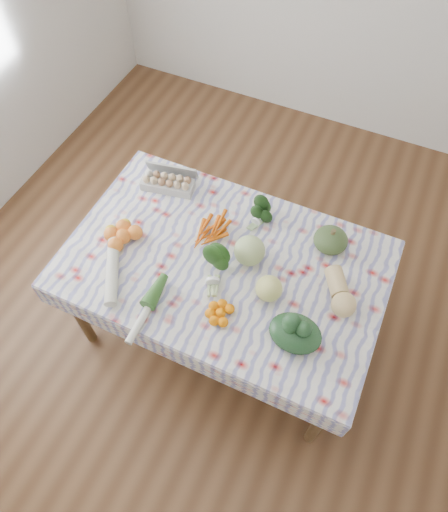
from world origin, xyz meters
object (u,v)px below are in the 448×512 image
at_px(dining_table, 224,271).
at_px(egg_carton, 167,183).
at_px(cabbage, 250,251).
at_px(grapefruit, 269,288).
at_px(butternut_squash, 340,291).
at_px(kabocha_squash, 331,240).

height_order(dining_table, egg_carton, egg_carton).
xyz_separation_m(dining_table, egg_carton, (-0.51, 0.33, 0.12)).
xyz_separation_m(egg_carton, cabbage, (0.62, -0.26, 0.04)).
xyz_separation_m(dining_table, grapefruit, (0.28, -0.09, 0.15)).
height_order(dining_table, butternut_squash, butternut_squash).
height_order(egg_carton, grapefruit, grapefruit).
bearing_deg(dining_table, cabbage, 32.65).
height_order(egg_carton, cabbage, cabbage).
relative_size(egg_carton, grapefruit, 2.29).
height_order(dining_table, grapefruit, grapefruit).
xyz_separation_m(egg_carton, kabocha_squash, (0.98, -0.01, 0.02)).
bearing_deg(butternut_squash, cabbage, 146.31).
xyz_separation_m(dining_table, cabbage, (0.11, 0.07, 0.16)).
xyz_separation_m(kabocha_squash, butternut_squash, (0.13, -0.28, 0.00)).
distance_m(dining_table, grapefruit, 0.33).
distance_m(egg_carton, kabocha_squash, 0.98).
distance_m(dining_table, cabbage, 0.21).
height_order(kabocha_squash, grapefruit, grapefruit).
relative_size(cabbage, grapefruit, 1.21).
xyz_separation_m(cabbage, butternut_squash, (0.49, -0.02, -0.02)).
relative_size(kabocha_squash, grapefruit, 1.36).
xyz_separation_m(kabocha_squash, grapefruit, (-0.19, -0.41, 0.01)).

